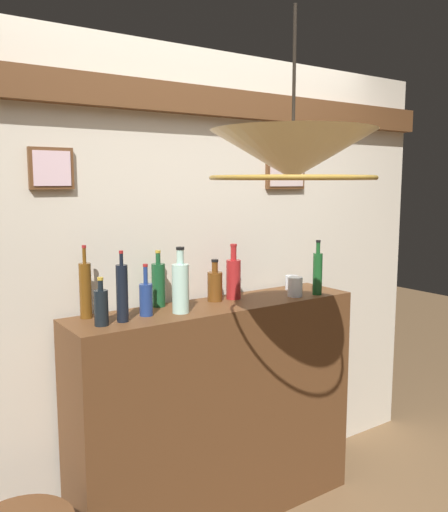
{
  "coord_description": "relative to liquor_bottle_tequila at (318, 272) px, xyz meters",
  "views": [
    {
      "loc": [
        -1.46,
        -1.32,
        1.75
      ],
      "look_at": [
        0.0,
        0.8,
        1.39
      ],
      "focal_mm": 37.54,
      "sensor_mm": 36.0,
      "label": 1
    }
  ],
  "objects": [
    {
      "name": "pendant_lamp",
      "position": [
        -0.75,
        -0.62,
        0.57
      ],
      "size": [
        0.59,
        0.59,
        0.59
      ],
      "color": "beige"
    },
    {
      "name": "panelled_rear_partition",
      "position": [
        -0.57,
        0.36,
        0.01
      ],
      "size": [
        3.37,
        0.15,
        2.42
      ],
      "color": "beige",
      "rests_on": "ground"
    },
    {
      "name": "liquor_bottle_bourbon",
      "position": [
        -1.1,
        0.07,
        0.01
      ],
      "size": [
        0.05,
        0.05,
        0.31
      ],
      "color": "black",
      "rests_on": "bar_shelf_unit"
    },
    {
      "name": "liquor_bottle_tequila",
      "position": [
        0.0,
        0.0,
        0.0
      ],
      "size": [
        0.05,
        0.05,
        0.3
      ],
      "color": "#194C21",
      "rests_on": "bar_shelf_unit"
    },
    {
      "name": "liquor_bottle_rum",
      "position": [
        -0.43,
        0.17,
        -0.01
      ],
      "size": [
        0.08,
        0.08,
        0.29
      ],
      "color": "maroon",
      "rests_on": "bar_shelf_unit"
    },
    {
      "name": "liquor_bottle_scotch",
      "position": [
        -1.21,
        0.22,
        0.01
      ],
      "size": [
        0.05,
        0.05,
        0.33
      ],
      "color": "brown",
      "rests_on": "bar_shelf_unit"
    },
    {
      "name": "glass_tumbler_highball",
      "position": [
        -0.13,
        0.03,
        -0.07
      ],
      "size": [
        0.08,
        0.08,
        0.1
      ],
      "color": "silver",
      "rests_on": "bar_shelf_unit"
    },
    {
      "name": "liquor_bottle_whiskey",
      "position": [
        -0.97,
        0.11,
        -0.04
      ],
      "size": [
        0.06,
        0.06,
        0.24
      ],
      "color": "navy",
      "rests_on": "bar_shelf_unit"
    },
    {
      "name": "liquor_bottle_rye",
      "position": [
        -1.2,
        0.07,
        -0.04
      ],
      "size": [
        0.06,
        0.06,
        0.21
      ],
      "color": "black",
      "rests_on": "bar_shelf_unit"
    },
    {
      "name": "liquor_bottle_mezcal",
      "position": [
        -0.84,
        0.24,
        -0.01
      ],
      "size": [
        0.07,
        0.07,
        0.28
      ],
      "color": "#174925",
      "rests_on": "bar_shelf_unit"
    },
    {
      "name": "glass_tumbler_rocks",
      "position": [
        -0.02,
        0.18,
        -0.08
      ],
      "size": [
        0.07,
        0.07,
        0.08
      ],
      "color": "silver",
      "rests_on": "bar_shelf_unit"
    },
    {
      "name": "liquor_bottle_brandy",
      "position": [
        -0.54,
        0.19,
        -0.04
      ],
      "size": [
        0.08,
        0.08,
        0.22
      ],
      "color": "brown",
      "rests_on": "bar_shelf_unit"
    },
    {
      "name": "liquor_bottle_vermouth",
      "position": [
        -0.81,
        0.07,
        0.0
      ],
      "size": [
        0.08,
        0.08,
        0.31
      ],
      "color": "#AFDAC8",
      "rests_on": "bar_shelf_unit"
    },
    {
      "name": "bar_shelf_unit",
      "position": [
        -0.57,
        0.11,
        -0.69
      ],
      "size": [
        1.54,
        0.35,
        1.14
      ],
      "primitive_type": "cube",
      "color": "brown",
      "rests_on": "ground"
    }
  ]
}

